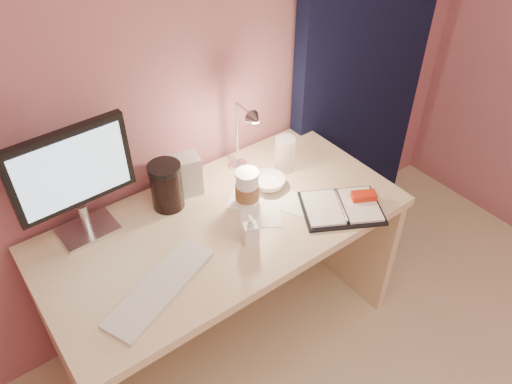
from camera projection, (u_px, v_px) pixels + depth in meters
room at (354, 34)px, 2.28m from camera, size 3.50×3.50×3.50m
desk at (216, 251)px, 2.10m from camera, size 1.40×0.70×0.73m
monitor at (72, 175)px, 1.70m from camera, size 0.42×0.16×0.45m
keyboard at (161, 287)px, 1.65m from camera, size 0.46×0.29×0.02m
planner at (343, 206)px, 1.96m from camera, size 0.38×0.35×0.05m
paper_a at (295, 203)px, 1.99m from camera, size 0.18×0.18×0.00m
paper_b at (261, 214)px, 1.94m from camera, size 0.22×0.22×0.00m
paper_c at (246, 200)px, 2.00m from camera, size 0.19×0.19×0.00m
coffee_cup at (247, 189)px, 1.94m from camera, size 0.10×0.10×0.16m
clear_cup at (285, 154)px, 2.12m from camera, size 0.09×0.09×0.15m
bowl at (269, 182)px, 2.06m from camera, size 0.16×0.16×0.04m
lotion_bottle at (251, 229)px, 1.79m from camera, size 0.07×0.07×0.12m
dark_jar at (167, 188)px, 1.92m from camera, size 0.12×0.12×0.18m
product_box at (186, 175)px, 1.99m from camera, size 0.13×0.12×0.17m
desk_lamp at (250, 134)px, 2.00m from camera, size 0.08×0.21×0.34m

